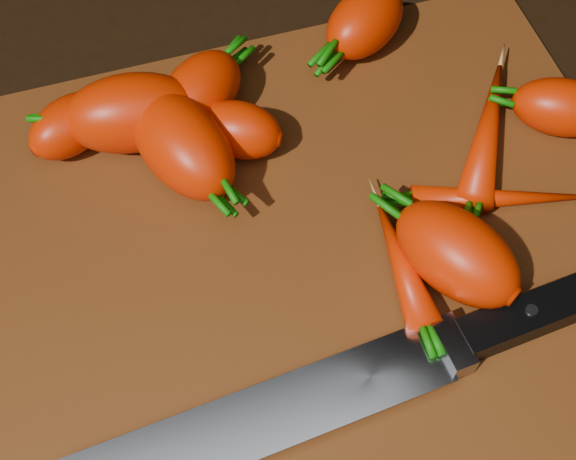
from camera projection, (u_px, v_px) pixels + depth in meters
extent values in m
cube|color=black|center=(292.00, 268.00, 0.56)|extent=(2.00, 2.00, 0.01)
cube|color=brown|center=(292.00, 260.00, 0.55)|extent=(0.50, 0.40, 0.01)
ellipsoid|color=red|center=(70.00, 126.00, 0.57)|extent=(0.08, 0.07, 0.04)
ellipsoid|color=red|center=(240.00, 130.00, 0.57)|extent=(0.07, 0.07, 0.04)
ellipsoid|color=red|center=(183.00, 145.00, 0.55)|extent=(0.09, 0.11, 0.06)
ellipsoid|color=red|center=(457.00, 254.00, 0.51)|extent=(0.09, 0.11, 0.05)
ellipsoid|color=red|center=(365.00, 21.00, 0.62)|extent=(0.09, 0.08, 0.05)
ellipsoid|color=red|center=(108.00, 111.00, 0.59)|extent=(0.05, 0.03, 0.03)
ellipsoid|color=red|center=(562.00, 107.00, 0.58)|extent=(0.08, 0.07, 0.04)
ellipsoid|color=red|center=(487.00, 132.00, 0.58)|extent=(0.09, 0.12, 0.03)
ellipsoid|color=red|center=(497.00, 198.00, 0.55)|extent=(0.12, 0.05, 0.02)
ellipsoid|color=red|center=(402.00, 265.00, 0.52)|extent=(0.03, 0.09, 0.02)
ellipsoid|color=red|center=(132.00, 113.00, 0.57)|extent=(0.10, 0.07, 0.06)
ellipsoid|color=red|center=(200.00, 92.00, 0.58)|extent=(0.09, 0.09, 0.05)
cube|color=gray|center=(274.00, 415.00, 0.47)|extent=(0.02, 0.04, 0.02)
cube|color=black|center=(388.00, 371.00, 0.49)|extent=(0.14, 0.04, 0.02)
cylinder|color=#B2B2B7|center=(359.00, 377.00, 0.48)|extent=(0.01, 0.01, 0.00)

